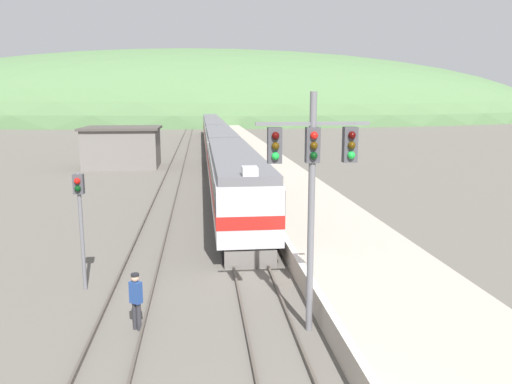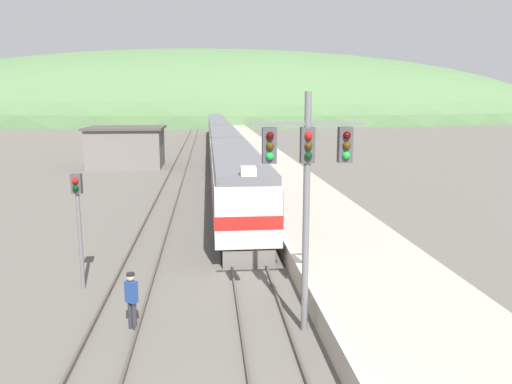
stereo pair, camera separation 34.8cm
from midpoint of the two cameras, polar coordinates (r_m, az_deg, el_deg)
The scene contains 12 objects.
track_main at distance 77.97m, azimuth -4.19°, elevation 5.49°, with size 1.52×180.00×0.16m.
track_siding at distance 78.00m, azimuth -7.57°, elevation 5.43°, with size 1.52×180.00×0.16m.
platform at distance 58.34m, azimuth 0.53°, elevation 4.16°, with size 5.46×140.00×0.90m.
distant_hills at distance 171.02m, azimuth -4.96°, elevation 8.22°, with size 237.66×106.95×45.64m.
station_shed at distance 53.47m, azimuth -14.40°, elevation 5.03°, with size 7.78×6.48×4.16m.
express_train_lead_car at distance 30.23m, azimuth -2.03°, elevation 1.35°, with size 2.87×20.54×4.25m.
carriage_second at distance 51.75m, azimuth -3.52°, elevation 5.18°, with size 2.86×20.64×3.89m.
carriage_third at distance 73.19m, azimuth -4.13°, elevation 6.76°, with size 2.86×20.64×3.89m.
carriage_fourth at distance 94.66m, azimuth -4.46°, elevation 7.62°, with size 2.86×20.64×3.89m.
signal_mast_main at distance 14.47m, azimuth 6.54°, elevation 2.32°, with size 3.30×0.42×7.19m.
signal_post_siding at distance 19.12m, azimuth -19.19°, elevation -1.64°, with size 0.36×0.42×4.39m.
track_worker at distance 15.94m, azimuth -13.42°, elevation -11.60°, with size 0.42×0.39×1.81m.
Camera 2 is at (-1.63, -7.67, 6.98)m, focal length 35.00 mm.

